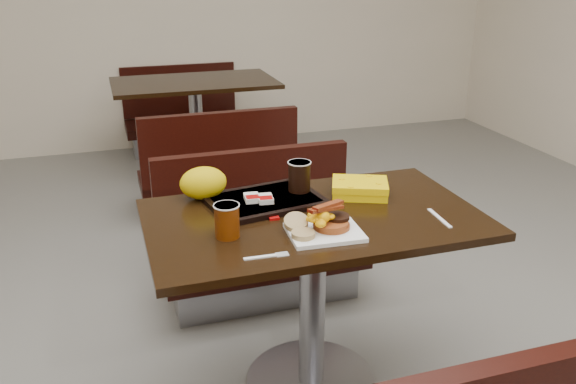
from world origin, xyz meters
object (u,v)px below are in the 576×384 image
object	(u,v)px
bench_far_s	(215,159)
paper_bag	(203,183)
table_far	(197,129)
knife	(439,218)
table_near	(312,305)
platter	(325,233)
bench_far_n	(183,110)
pancake_stack	(332,224)
fork	(260,257)
bench_near_n	(263,233)
tray	(265,200)
hashbrown_sleeve_right	(265,199)
hashbrown_sleeve_left	(252,198)
coffee_cup_near	(227,221)
coffee_cup_far	(299,176)
clamshell	(360,188)

from	to	relation	value
bench_far_s	paper_bag	size ratio (longest dim) A/B	5.52
table_far	knife	world-z (taller)	knife
table_near	platter	size ratio (longest dim) A/B	4.94
bench_far_n	knife	bearing A→B (deg)	-83.13
knife	paper_bag	size ratio (longest dim) A/B	0.92
bench_far_n	pancake_stack	world-z (taller)	pancake_stack
pancake_stack	fork	xyz separation A→B (m)	(-0.28, -0.11, -0.03)
table_near	bench_far_s	size ratio (longest dim) A/B	1.20
bench_near_n	table_far	distance (m)	1.90
table_near	tray	bearing A→B (deg)	129.26
bench_near_n	hashbrown_sleeve_right	bearing A→B (deg)	-104.21
pancake_stack	platter	bearing A→B (deg)	-152.10
hashbrown_sleeve_left	hashbrown_sleeve_right	distance (m)	0.05
platter	coffee_cup_near	xyz separation A→B (m)	(-0.31, 0.08, 0.05)
knife	table_near	bearing A→B (deg)	-107.17
bench_far_n	coffee_cup_far	size ratio (longest dim) A/B	8.54
fork	clamshell	world-z (taller)	clamshell
bench_far_s	bench_near_n	bearing A→B (deg)	-90.00
bench_far_n	clamshell	world-z (taller)	clamshell
knife	clamshell	world-z (taller)	clamshell
fork	coffee_cup_near	bearing A→B (deg)	111.80
platter	hashbrown_sleeve_right	distance (m)	0.32
bench_far_n	pancake_stack	distance (m)	3.47
clamshell	bench_far_s	bearing A→B (deg)	120.31
bench_far_n	platter	world-z (taller)	platter
table_near	clamshell	world-z (taller)	clamshell
hashbrown_sleeve_left	coffee_cup_far	world-z (taller)	coffee_cup_far
table_far	clamshell	distance (m)	2.51
bench_far_n	knife	xyz separation A→B (m)	(0.42, -3.46, 0.39)
table_far	pancake_stack	xyz separation A→B (m)	(0.01, -2.74, 0.40)
table_far	tray	bearing A→B (deg)	-93.22
fork	clamshell	xyz separation A→B (m)	(0.51, 0.38, 0.03)
bench_near_n	clamshell	world-z (taller)	clamshell
table_far	hashbrown_sleeve_left	distance (m)	2.48
hashbrown_sleeve_right	paper_bag	distance (m)	0.25
platter	coffee_cup_far	world-z (taller)	coffee_cup_far
bench_far_n	fork	bearing A→B (deg)	-94.36
table_far	bench_far_s	size ratio (longest dim) A/B	1.20
coffee_cup_far	coffee_cup_near	bearing A→B (deg)	-141.32
hashbrown_sleeve_right	clamshell	world-z (taller)	clamshell
bench_far_s	pancake_stack	size ratio (longest dim) A/B	8.00
coffee_cup_near	fork	world-z (taller)	coffee_cup_near
clamshell	knife	bearing A→B (deg)	-35.67
table_far	tray	size ratio (longest dim) A/B	2.88
coffee_cup_near	table_near	bearing A→B (deg)	12.92
bench_far_n	clamshell	xyz separation A→B (m)	(0.24, -3.17, 0.42)
bench_far_s	tray	xyz separation A→B (m)	(-0.14, -1.73, 0.40)
fork	table_near	bearing A→B (deg)	45.65
pancake_stack	paper_bag	bearing A→B (deg)	129.98
knife	hashbrown_sleeve_right	distance (m)	0.64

